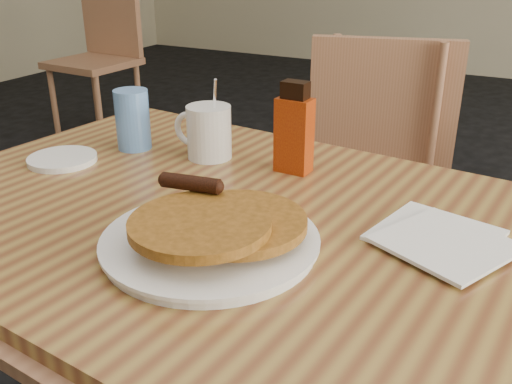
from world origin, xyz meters
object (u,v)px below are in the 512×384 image
(chair_wall_extra, at_px, (102,42))
(coffee_mug, at_px, (208,131))
(main_table, at_px, (236,235))
(chair_main_far, at_px, (367,176))
(blue_tumbler, at_px, (133,120))
(pancake_plate, at_px, (211,233))
(syrup_bottle, at_px, (294,131))

(chair_wall_extra, relative_size, coffee_mug, 5.79)
(main_table, distance_m, chair_main_far, 0.76)
(coffee_mug, bearing_deg, blue_tumbler, 175.60)
(main_table, xyz_separation_m, blue_tumbler, (-0.36, 0.18, 0.11))
(main_table, relative_size, coffee_mug, 7.65)
(chair_wall_extra, height_order, blue_tumbler, chair_wall_extra)
(pancake_plate, bearing_deg, main_table, 102.69)
(chair_wall_extra, distance_m, pancake_plate, 2.98)
(main_table, height_order, chair_main_far, chair_main_far)
(chair_wall_extra, height_order, syrup_bottle, chair_wall_extra)
(main_table, xyz_separation_m, syrup_bottle, (0.00, 0.22, 0.12))
(chair_main_far, relative_size, syrup_bottle, 5.20)
(coffee_mug, distance_m, blue_tumbler, 0.17)
(syrup_bottle, bearing_deg, coffee_mug, -174.61)
(chair_main_far, xyz_separation_m, coffee_mug, (-0.19, -0.53, 0.26))
(main_table, bearing_deg, syrup_bottle, 88.83)
(syrup_bottle, bearing_deg, blue_tumbler, -171.96)
(pancake_plate, height_order, coffee_mug, coffee_mug)
(pancake_plate, bearing_deg, syrup_bottle, 93.76)
(coffee_mug, height_order, blue_tumbler, coffee_mug)
(chair_main_far, relative_size, chair_wall_extra, 0.93)
(syrup_bottle, bearing_deg, main_table, -89.29)
(blue_tumbler, bearing_deg, chair_wall_extra, 133.95)
(chair_main_far, bearing_deg, pancake_plate, -103.44)
(chair_wall_extra, xyz_separation_m, blue_tumbler, (1.73, -1.80, 0.22))
(main_table, distance_m, chair_wall_extra, 2.88)
(chair_wall_extra, bearing_deg, coffee_mug, -39.97)
(pancake_plate, distance_m, blue_tumbler, 0.49)
(chair_main_far, bearing_deg, blue_tumbler, -137.70)
(main_table, relative_size, pancake_plate, 4.09)
(pancake_plate, relative_size, syrup_bottle, 1.81)
(main_table, distance_m, coffee_mug, 0.29)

